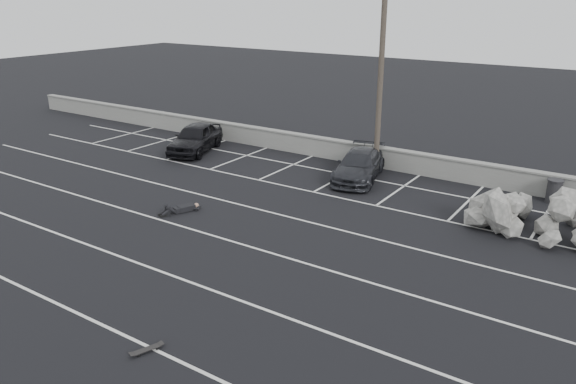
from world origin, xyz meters
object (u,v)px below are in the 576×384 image
Objects in this scene: riprap_pile at (516,220)px; utility_pole at (381,69)px; skateboard at (147,349)px; trash_bin at (554,191)px; car_left at (195,138)px; car_right at (359,165)px; person at (186,205)px.

utility_pole is at bearing 152.91° from riprap_pile.
utility_pole is at bearing 116.09° from skateboard.
trash_bin is at bearing 81.30° from riprap_pile.
car_left reaches higher than trash_bin.
utility_pole reaches higher than skateboard.
car_left is at bearing 174.48° from riprap_pile.
utility_pole is at bearing -178.43° from trash_bin.
car_left reaches higher than riprap_pile.
car_right is 1.95× the size of person.
car_left reaches higher than skateboard.
riprap_pile reaches higher than person.
riprap_pile is (7.36, -3.77, -4.47)m from utility_pole.
riprap_pile is (-0.61, -3.98, -0.05)m from trash_bin.
skateboard is at bearing -31.69° from person.
car_right is at bearing -97.31° from utility_pole.
car_left is 1.93× the size of person.
car_left is at bearing 169.73° from car_right.
car_left is 0.46× the size of utility_pole.
person is at bearing -114.70° from utility_pole.
car_right is 15.04m from skateboard.
utility_pole is (9.80, 2.11, 4.16)m from car_left.
utility_pole reaches higher than riprap_pile.
utility_pole is 9.40m from riprap_pile.
riprap_pile is at bearing -24.86° from car_left.
person is at bearing 147.97° from skateboard.
car_right is 4.53× the size of trash_bin.
car_left is at bearing 150.68° from person.
person is at bearing -131.88° from car_right.
riprap_pile is at bearing -98.70° from trash_bin.
skateboard is at bearing -84.33° from utility_pole.
person is (-4.10, -8.92, -4.71)m from utility_pole.
car_left is 6.25× the size of skateboard.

